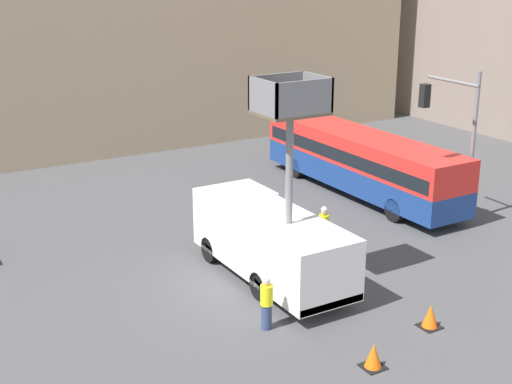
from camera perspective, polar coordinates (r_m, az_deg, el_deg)
ground_plane at (r=24.72m, az=-0.44°, el=-7.17°), size 120.00×120.00×0.00m
utility_truck at (r=24.24m, az=1.19°, el=-3.67°), size 2.41×7.10×7.17m
city_bus at (r=33.63m, az=8.37°, el=2.66°), size 2.51×12.05×2.90m
traffic_light_pole at (r=29.84m, az=15.78°, el=5.16°), size 3.03×2.78×6.33m
road_worker_near_truck at (r=21.39m, az=0.85°, el=-8.84°), size 0.38×0.38×1.74m
road_worker_directing at (r=26.87m, az=5.42°, el=-3.01°), size 0.38×0.38×1.83m
traffic_cone_near_truck at (r=22.34m, az=13.76°, el=-9.67°), size 0.63×0.63×0.72m
traffic_cone_mid_road at (r=20.02m, az=9.38°, el=-12.84°), size 0.62×0.62×0.71m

